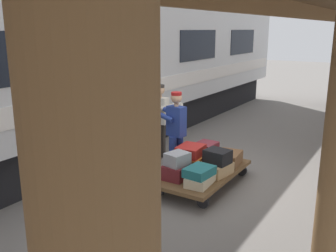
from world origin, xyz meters
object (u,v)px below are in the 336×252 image
(suitcase_brown_leather, at_px, (228,158))
(porter_in_overalls, at_px, (175,130))
(train_car, at_px, (76,65))
(suitcase_maroon_trunk, at_px, (176,172))
(suitcase_teal_softside, at_px, (199,172))
(porter_by_door, at_px, (161,119))
(suitcase_orange_carryall, at_px, (192,162))
(suitcase_gray_aluminum, at_px, (177,159))
(suitcase_burgundy_valise, at_px, (206,147))
(suitcase_tan_vintage, at_px, (215,168))
(suitcase_red_plastic, at_px, (191,151))
(suitcase_yellow_case, at_px, (206,156))
(luggage_cart, at_px, (203,173))
(suitcase_cream_canvas, at_px, (200,180))
(suitcase_black_hardshell, at_px, (218,157))

(suitcase_brown_leather, height_order, porter_in_overalls, porter_in_overalls)
(train_car, bearing_deg, suitcase_maroon_trunk, 163.78)
(suitcase_teal_softside, bearing_deg, porter_by_door, -40.09)
(train_car, relative_size, suitcase_teal_softside, 37.73)
(suitcase_orange_carryall, bearing_deg, suitcase_gray_aluminum, 91.51)
(suitcase_brown_leather, relative_size, suitcase_burgundy_valise, 1.22)
(suitcase_orange_carryall, height_order, porter_in_overalls, porter_in_overalls)
(suitcase_burgundy_valise, bearing_deg, suitcase_teal_softside, 112.14)
(suitcase_gray_aluminum, bearing_deg, suitcase_brown_leather, -112.49)
(suitcase_maroon_trunk, distance_m, suitcase_gray_aluminum, 0.24)
(suitcase_tan_vintage, xyz_separation_m, suitcase_red_plastic, (0.53, -0.01, 0.25))
(suitcase_yellow_case, relative_size, porter_in_overalls, 0.31)
(luggage_cart, xyz_separation_m, suitcase_tan_vintage, (-0.25, 0.00, 0.15))
(suitcase_gray_aluminum, height_order, porter_by_door, porter_by_door)
(suitcase_cream_canvas, bearing_deg, luggage_cart, -67.23)
(suitcase_tan_vintage, distance_m, porter_in_overalls, 1.16)
(suitcase_brown_leather, xyz_separation_m, suitcase_red_plastic, (0.53, 0.58, 0.23))
(train_car, bearing_deg, suitcase_black_hardshell, 174.47)
(suitcase_cream_canvas, height_order, suitcase_tan_vintage, suitcase_tan_vintage)
(suitcase_yellow_case, bearing_deg, suitcase_brown_leather, 180.00)
(suitcase_red_plastic, xyz_separation_m, porter_by_door, (1.26, -0.87, 0.29))
(suitcase_teal_softside, bearing_deg, suitcase_cream_canvas, -102.93)
(suitcase_brown_leather, xyz_separation_m, porter_in_overalls, (1.00, 0.36, 0.51))
(suitcase_teal_softside, relative_size, porter_in_overalls, 0.30)
(suitcase_yellow_case, xyz_separation_m, suitcase_orange_carryall, (0.00, 0.59, 0.04))
(train_car, xyz_separation_m, suitcase_brown_leather, (-3.88, -0.20, -1.65))
(suitcase_burgundy_valise, relative_size, porter_in_overalls, 0.28)
(suitcase_maroon_trunk, distance_m, suitcase_teal_softside, 0.50)
(suitcase_yellow_case, height_order, suitcase_burgundy_valise, suitcase_burgundy_valise)
(luggage_cart, distance_m, suitcase_teal_softside, 0.72)
(luggage_cart, height_order, suitcase_brown_leather, suitcase_brown_leather)
(luggage_cart, relative_size, porter_by_door, 1.26)
(suitcase_brown_leather, distance_m, suitcase_black_hardshell, 0.61)
(suitcase_yellow_case, height_order, porter_by_door, porter_by_door)
(suitcase_cream_canvas, height_order, suitcase_maroon_trunk, suitcase_maroon_trunk)
(suitcase_black_hardshell, distance_m, suitcase_teal_softside, 0.65)
(luggage_cart, height_order, suitcase_red_plastic, suitcase_red_plastic)
(luggage_cart, relative_size, suitcase_maroon_trunk, 4.79)
(luggage_cart, relative_size, suitcase_yellow_case, 4.02)
(luggage_cart, height_order, suitcase_cream_canvas, suitcase_cream_canvas)
(suitcase_maroon_trunk, height_order, suitcase_burgundy_valise, suitcase_burgundy_valise)
(suitcase_orange_carryall, relative_size, suitcase_burgundy_valise, 1.12)
(train_car, xyz_separation_m, suitcase_black_hardshell, (-3.91, 0.38, -1.44))
(suitcase_yellow_case, xyz_separation_m, suitcase_burgundy_valise, (0.01, -0.01, 0.18))
(suitcase_brown_leather, height_order, suitcase_teal_softside, suitcase_teal_softside)
(suitcase_orange_carryall, distance_m, suitcase_teal_softside, 0.80)
(train_car, relative_size, suitcase_gray_aluminum, 48.78)
(suitcase_orange_carryall, height_order, suitcase_burgundy_valise, suitcase_burgundy_valise)
(suitcase_tan_vintage, bearing_deg, porter_by_door, -26.18)
(luggage_cart, bearing_deg, suitcase_brown_leather, -112.77)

